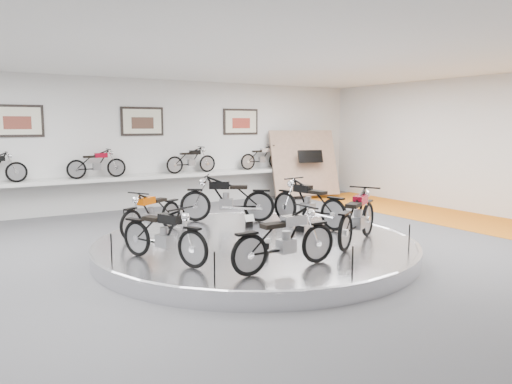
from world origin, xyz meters
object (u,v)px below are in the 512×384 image
bike_f (357,216)px  display_platform (256,247)px  bike_b (227,198)px  shelf (147,177)px  bike_d (163,234)px  bike_a (308,202)px  bike_e (285,239)px  bike_c (152,212)px

bike_f → display_platform: bearing=109.1°
bike_b → bike_f: bike_b is taller
display_platform → shelf: (0.00, 6.40, 0.85)m
bike_f → bike_d: bearing=139.1°
shelf → bike_d: size_ratio=6.68×
display_platform → bike_a: (1.74, 0.54, 0.69)m
shelf → bike_e: bearing=-94.7°
bike_d → bike_e: bike_e is taller
bike_e → shelf: bearing=83.3°
bike_d → bike_f: 3.76m
bike_b → bike_c: 2.05m
bike_a → bike_e: (-2.43, -2.56, -0.04)m
shelf → display_platform: bearing=-90.0°
bike_c → bike_e: size_ratio=0.94×
bike_a → bike_b: bearing=32.1°
display_platform → bike_f: bearing=-41.0°
shelf → bike_f: bike_f is taller
bike_a → bike_e: bearing=125.6°
shelf → bike_c: (-1.60, -4.81, -0.23)m
bike_d → bike_e: size_ratio=0.97×
bike_a → bike_d: (-3.92, -1.14, -0.06)m
bike_b → bike_e: 4.14m
bike_f → bike_c: bearing=107.0°
shelf → bike_a: bike_a is taller
bike_c → bike_e: (0.90, -3.60, 0.03)m
display_platform → bike_d: 2.35m
bike_b → bike_d: bearing=78.4°
display_platform → bike_b: size_ratio=3.35×
bike_b → bike_f: size_ratio=1.05×
bike_b → bike_d: bike_b is taller
display_platform → bike_f: (1.51, -1.31, 0.69)m
bike_a → bike_c: 3.50m
display_platform → bike_e: (-0.69, -2.01, 0.65)m
display_platform → bike_d: bearing=-164.8°
bike_d → display_platform: bearing=81.8°
display_platform → bike_e: bike_e is taller
bike_d → bike_f: bearing=55.5°
bike_b → bike_e: bearing=108.2°
display_platform → shelf: bearing=90.0°
display_platform → shelf: shelf is taller
bike_c → bike_e: 3.71m
display_platform → shelf: size_ratio=0.58×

